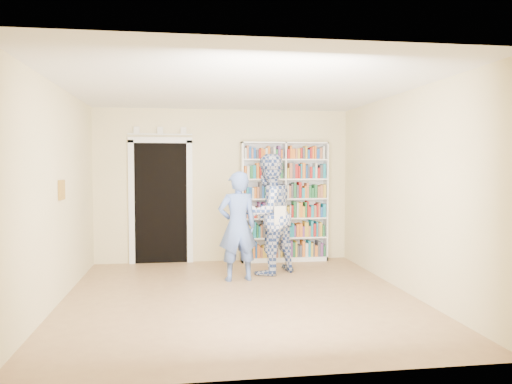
% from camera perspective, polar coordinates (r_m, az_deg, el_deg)
% --- Properties ---
extents(floor, '(5.00, 5.00, 0.00)m').
position_cam_1_polar(floor, '(6.62, -1.89, -11.90)').
color(floor, '#936947').
rests_on(floor, ground).
extents(ceiling, '(5.00, 5.00, 0.00)m').
position_cam_1_polar(ceiling, '(6.48, -1.93, 11.86)').
color(ceiling, white).
rests_on(ceiling, wall_back).
extents(wall_back, '(4.50, 0.00, 4.50)m').
position_cam_1_polar(wall_back, '(8.89, -3.73, 0.73)').
color(wall_back, beige).
rests_on(wall_back, floor).
extents(wall_left, '(0.00, 5.00, 5.00)m').
position_cam_1_polar(wall_left, '(6.55, -21.88, -0.30)').
color(wall_left, beige).
rests_on(wall_left, floor).
extents(wall_right, '(0.00, 5.00, 5.00)m').
position_cam_1_polar(wall_right, '(7.03, 16.64, 0.00)').
color(wall_right, beige).
rests_on(wall_right, floor).
extents(bookshelf, '(1.54, 0.29, 2.12)m').
position_cam_1_polar(bookshelf, '(8.91, 3.25, -1.06)').
color(bookshelf, white).
rests_on(bookshelf, floor).
extents(doorway, '(1.10, 0.08, 2.43)m').
position_cam_1_polar(doorway, '(8.86, -10.82, -0.44)').
color(doorway, black).
rests_on(doorway, floor).
extents(wall_art, '(0.03, 0.25, 0.25)m').
position_cam_1_polar(wall_art, '(6.74, -21.32, 0.22)').
color(wall_art, brown).
rests_on(wall_art, wall_left).
extents(man_blue, '(0.65, 0.48, 1.62)m').
position_cam_1_polar(man_blue, '(7.40, -2.12, -3.92)').
color(man_blue, '#5674C0').
rests_on(man_blue, floor).
extents(man_plaid, '(1.16, 1.11, 1.89)m').
position_cam_1_polar(man_plaid, '(7.85, 1.42, -2.54)').
color(man_plaid, '#2C4589').
rests_on(man_plaid, floor).
extents(paper_sheet, '(0.19, 0.07, 0.28)m').
position_cam_1_polar(paper_sheet, '(7.60, 2.75, -2.67)').
color(paper_sheet, white).
rests_on(paper_sheet, man_plaid).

